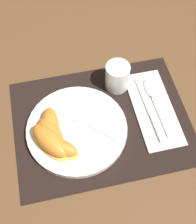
# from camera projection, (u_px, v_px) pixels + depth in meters

# --- Properties ---
(ground_plane) EXTENTS (3.00, 3.00, 0.00)m
(ground_plane) POSITION_uv_depth(u_px,v_px,m) (102.00, 122.00, 0.82)
(ground_plane) COLOR brown
(placemat) EXTENTS (0.46, 0.35, 0.00)m
(placemat) POSITION_uv_depth(u_px,v_px,m) (102.00, 121.00, 0.82)
(placemat) COLOR black
(placemat) RESTS_ON ground_plane
(plate) EXTENTS (0.26, 0.26, 0.02)m
(plate) POSITION_uv_depth(u_px,v_px,m) (77.00, 129.00, 0.80)
(plate) COLOR white
(plate) RESTS_ON placemat
(juice_glass) EXTENTS (0.07, 0.07, 0.08)m
(juice_glass) POSITION_uv_depth(u_px,v_px,m) (117.00, 78.00, 0.85)
(juice_glass) COLOR silver
(juice_glass) RESTS_ON placemat
(napkin) EXTENTS (0.10, 0.25, 0.00)m
(napkin) POSITION_uv_depth(u_px,v_px,m) (153.00, 108.00, 0.84)
(napkin) COLOR white
(napkin) RESTS_ON placemat
(knife) EXTENTS (0.02, 0.20, 0.01)m
(knife) POSITION_uv_depth(u_px,v_px,m) (150.00, 110.00, 0.83)
(knife) COLOR silver
(knife) RESTS_ON napkin
(spoon) EXTENTS (0.04, 0.19, 0.01)m
(spoon) POSITION_uv_depth(u_px,v_px,m) (153.00, 95.00, 0.85)
(spoon) COLOR silver
(spoon) RESTS_ON napkin
(fork) EXTENTS (0.14, 0.14, 0.00)m
(fork) POSITION_uv_depth(u_px,v_px,m) (80.00, 119.00, 0.80)
(fork) COLOR silver
(fork) RESTS_ON plate
(citrus_wedge_0) EXTENTS (0.05, 0.10, 0.04)m
(citrus_wedge_0) POSITION_uv_depth(u_px,v_px,m) (51.00, 126.00, 0.78)
(citrus_wedge_0) COLOR #F7C656
(citrus_wedge_0) RESTS_ON plate
(citrus_wedge_1) EXTENTS (0.08, 0.12, 0.04)m
(citrus_wedge_1) POSITION_uv_depth(u_px,v_px,m) (51.00, 135.00, 0.76)
(citrus_wedge_1) COLOR #F7C656
(citrus_wedge_1) RESTS_ON plate
(citrus_wedge_2) EXTENTS (0.11, 0.13, 0.05)m
(citrus_wedge_2) POSITION_uv_depth(u_px,v_px,m) (50.00, 141.00, 0.75)
(citrus_wedge_2) COLOR #F7C656
(citrus_wedge_2) RESTS_ON plate
(citrus_wedge_3) EXTENTS (0.10, 0.09, 0.04)m
(citrus_wedge_3) POSITION_uv_depth(u_px,v_px,m) (60.00, 147.00, 0.74)
(citrus_wedge_3) COLOR #F7C656
(citrus_wedge_3) RESTS_ON plate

